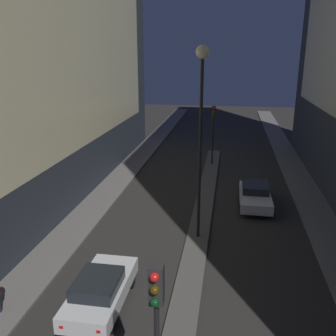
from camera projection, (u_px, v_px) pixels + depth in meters
name	position (u px, v px, depth m)	size (l,w,h in m)	color
building_left	(22.00, 32.00, 21.57)	(6.01, 36.48, 20.84)	#2D333D
median_strip	(201.00, 219.00, 21.60)	(1.14, 31.65, 0.12)	#56544F
traffic_light_near	(156.00, 321.00, 8.06)	(0.32, 0.42, 4.93)	black
traffic_light_mid	(213.00, 122.00, 31.09)	(0.32, 0.42, 4.93)	black
street_lamp	(201.00, 103.00, 17.45)	(0.63, 0.63, 9.49)	black
car_left_lane	(100.00, 290.00, 14.06)	(1.83, 4.25, 1.41)	silver
car_right_lane	(255.00, 195.00, 23.46)	(1.86, 4.39, 1.37)	silver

